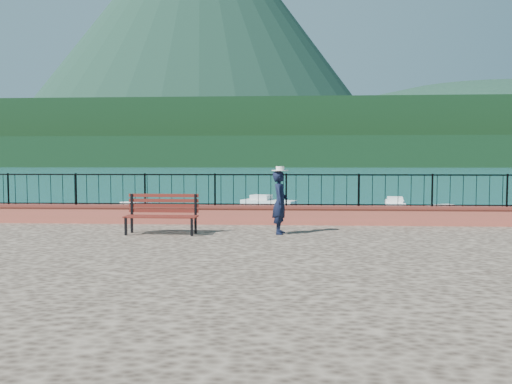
# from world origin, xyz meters

# --- Properties ---
(ground) EXTENTS (2000.00, 2000.00, 0.00)m
(ground) POSITION_xyz_m (0.00, 0.00, 0.00)
(ground) COLOR #19596B
(ground) RESTS_ON ground
(promenade) EXTENTS (30.00, 20.00, 1.20)m
(promenade) POSITION_xyz_m (0.00, -6.00, 0.60)
(promenade) COLOR #332821
(promenade) RESTS_ON ground
(parapet) EXTENTS (28.00, 0.46, 0.58)m
(parapet) POSITION_xyz_m (0.00, 3.70, 1.49)
(parapet) COLOR #B34C40
(parapet) RESTS_ON promenade
(railing) EXTENTS (27.00, 0.05, 0.95)m
(railing) POSITION_xyz_m (0.00, 3.70, 2.25)
(railing) COLOR black
(railing) RESTS_ON parapet
(dock) EXTENTS (2.00, 16.00, 0.30)m
(dock) POSITION_xyz_m (-2.00, 12.00, 0.15)
(dock) COLOR #2D231C
(dock) RESTS_ON ground
(far_forest) EXTENTS (900.00, 60.00, 18.00)m
(far_forest) POSITION_xyz_m (0.00, 300.00, 9.00)
(far_forest) COLOR black
(far_forest) RESTS_ON ground
(foothills) EXTENTS (900.00, 120.00, 44.00)m
(foothills) POSITION_xyz_m (0.00, 360.00, 22.00)
(foothills) COLOR black
(foothills) RESTS_ON ground
(volcano) EXTENTS (560.00, 560.00, 380.00)m
(volcano) POSITION_xyz_m (-120.00, 700.00, 190.00)
(volcano) COLOR #142D23
(volcano) RESTS_ON ground
(companion_hill) EXTENTS (448.00, 384.00, 180.00)m
(companion_hill) POSITION_xyz_m (220.00, 560.00, 0.00)
(companion_hill) COLOR #142D23
(companion_hill) RESTS_ON ground
(park_bench) EXTENTS (1.92, 0.67, 1.06)m
(park_bench) POSITION_xyz_m (-3.61, 1.41, 1.52)
(park_bench) COLOR black
(park_bench) RESTS_ON promenade
(person) EXTENTS (0.45, 0.65, 1.68)m
(person) POSITION_xyz_m (-0.47, 1.66, 2.04)
(person) COLOR black
(person) RESTS_ON promenade
(hat) EXTENTS (0.44, 0.44, 0.12)m
(hat) POSITION_xyz_m (-0.47, 1.66, 2.94)
(hat) COLOR white
(hat) RESTS_ON person
(boat_0) EXTENTS (4.41, 1.91, 0.80)m
(boat_0) POSITION_xyz_m (-7.13, 9.96, 0.40)
(boat_0) COLOR white
(boat_0) RESTS_ON ground
(boat_1) EXTENTS (3.51, 2.09, 0.80)m
(boat_1) POSITION_xyz_m (0.89, 10.34, 0.40)
(boat_1) COLOR silver
(boat_1) RESTS_ON ground
(boat_2) EXTENTS (4.53, 2.84, 0.80)m
(boat_2) POSITION_xyz_m (8.92, 16.38, 0.40)
(boat_2) COLOR silver
(boat_2) RESTS_ON ground
(boat_3) EXTENTS (3.78, 4.19, 0.80)m
(boat_3) POSITION_xyz_m (-8.75, 17.89, 0.40)
(boat_3) COLOR silver
(boat_3) RESTS_ON ground
(boat_4) EXTENTS (4.08, 2.71, 0.80)m
(boat_4) POSITION_xyz_m (-1.49, 23.65, 0.40)
(boat_4) COLOR silver
(boat_4) RESTS_ON ground
(boat_5) EXTENTS (2.08, 4.48, 0.80)m
(boat_5) POSITION_xyz_m (7.16, 22.87, 0.40)
(boat_5) COLOR silver
(boat_5) RESTS_ON ground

